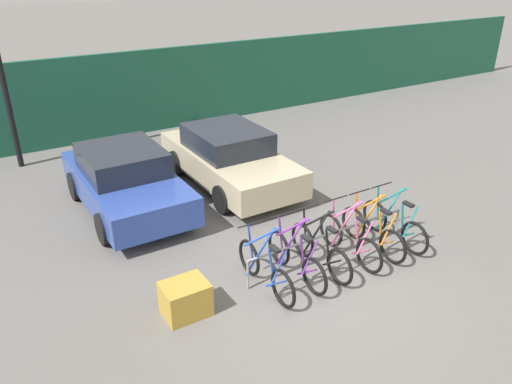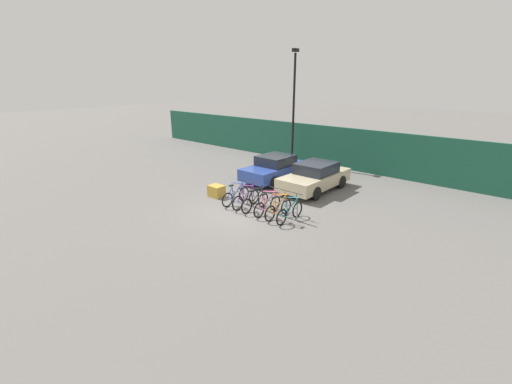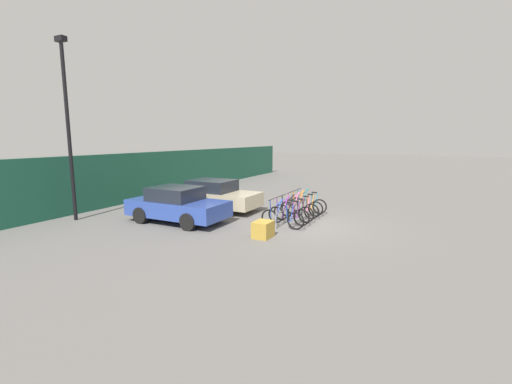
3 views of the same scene
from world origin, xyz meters
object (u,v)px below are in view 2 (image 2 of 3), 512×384
Objects in this scene: car_beige at (315,177)px; lamp_post at (294,103)px; bike_rack at (263,200)px; car_blue at (275,168)px; bicycle_blue at (236,196)px; bicycle_purple at (246,199)px; bicycle_teal at (290,212)px; bicycle_orange at (278,209)px; cargo_crate at (216,191)px; bicycle_black at (255,202)px; bicycle_pink at (267,205)px.

lamp_post is (-4.19, 3.91, 3.20)m from car_beige.
bike_rack is at bearing -91.05° from car_beige.
bike_rack is at bearing -57.57° from car_blue.
car_blue is at bearing 103.91° from bicycle_blue.
bicycle_purple is at bearing 0.00° from bicycle_blue.
bicycle_teal is at bearing -70.90° from car_beige.
bicycle_orange is 0.24× the size of lamp_post.
lamp_post reaches higher than bicycle_purple.
cargo_crate is (-2.02, 0.11, -0.10)m from bicycle_purple.
bicycle_blue is 4.36m from car_beige.
car_blue reaches higher than bicycle_purple.
lamp_post is (-2.64, 7.97, 3.52)m from bicycle_blue.
bicycle_blue is 1.15m from bicycle_black.
bicycle_blue is at bearing -177.89° from bicycle_orange.
cargo_crate is at bearing 175.54° from bicycle_blue.
lamp_post reaches higher than bicycle_teal.
cargo_crate is at bearing -81.03° from lamp_post.
bicycle_black is 1.81m from bicycle_teal.
car_beige reaches higher than bicycle_blue.
bicycle_black is 0.67m from bicycle_pink.
bicycle_orange is 10.06m from lamp_post.
bicycle_teal is 2.44× the size of cargo_crate.
bicycle_blue and bicycle_teal have the same top height.
lamp_post is at bearing 108.31° from bicycle_blue.
bicycle_orange is (0.57, 0.00, 0.00)m from bicycle_pink.
bicycle_teal is 0.24× the size of lamp_post.
bicycle_teal is (2.34, 0.00, 0.00)m from bicycle_purple.
car_blue reaches higher than bicycle_blue.
bicycle_orange is at bearing -2.20° from bicycle_purple.
bicycle_black is at bearing 179.89° from bicycle_pink.
lamp_post is (-5.60, 7.97, 3.52)m from bicycle_teal.
bicycle_blue is 1.00× the size of bicycle_teal.
bicycle_pink is 0.24× the size of lamp_post.
bicycle_purple is (-0.86, -0.15, -0.11)m from bike_rack.
bike_rack is at bearing -62.24° from lamp_post.
lamp_post is at bearing 125.09° from bicycle_teal.
bicycle_blue and bicycle_purple have the same top height.
cargo_crate is at bearing -126.70° from car_beige.
cargo_crate is (-2.55, 0.11, -0.10)m from bicycle_black.
bicycle_black is at bearing -64.57° from lamp_post.
cargo_crate is (-4.36, 0.11, -0.10)m from bicycle_teal.
car_beige is at bearing 103.82° from bicycle_orange.
bike_rack is 5.00× the size of cargo_crate.
bicycle_blue is 1.82m from bicycle_pink.
bicycle_orange is 2.44× the size of cargo_crate.
bicycle_blue is at bearing -76.10° from car_blue.
bike_rack is 2.05× the size of bicycle_orange.
bicycle_purple and bicycle_black have the same top height.
car_beige reaches higher than bicycle_black.
lamp_post is 8.75m from cargo_crate.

